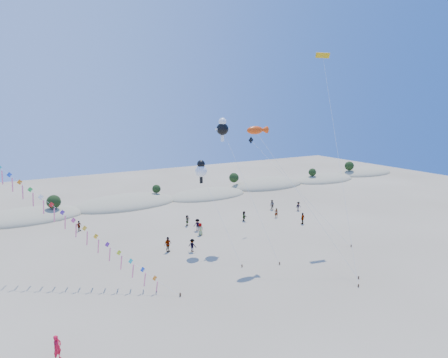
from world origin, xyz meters
TOP-DOWN VIEW (x-y plane):
  - ground at (0.00, 0.00)m, footprint 160.00×160.00m
  - dune_ridge at (1.06, 45.14)m, footprint 145.30×11.49m
  - kite_train at (-16.15, 21.86)m, footprint 22.10×23.65m
  - fish_kite at (7.24, 14.18)m, footprint 7.02×11.22m
  - cartoon_kite_low at (2.79, 19.66)m, footprint 1.91×8.48m
  - cartoon_kite_high at (6.33, 20.60)m, footprint 2.67×11.02m
  - parafoil_kite at (18.96, 16.40)m, footprint 8.90×15.07m
  - dark_kite at (14.70, 19.96)m, footprint 6.90×13.87m
  - flyer_foreground at (-15.66, 5.38)m, footprint 0.79×0.79m
  - beachgoers at (9.01, 25.07)m, footprint 35.41×16.03m

SIDE VIEW (x-z plane):
  - ground at x=0.00m, z-range 0.00..0.00m
  - dune_ridge at x=1.06m, z-range -2.67..2.90m
  - beachgoers at x=9.01m, z-range -0.11..1.79m
  - flyer_foreground at x=-15.66m, z-range 0.00..1.85m
  - dark_kite at x=14.70m, z-range 2.49..15.80m
  - kite_train at x=-16.15m, z-range 0.01..18.62m
  - cartoon_kite_low at x=2.79m, z-range 4.38..15.53m
  - fish_kite at x=7.24m, z-range 7.17..22.57m
  - cartoon_kite_high at x=6.33m, z-range 6.81..22.96m
  - parafoil_kite at x=18.96m, z-range 11.03..35.47m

